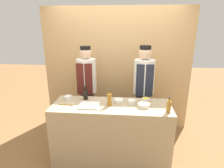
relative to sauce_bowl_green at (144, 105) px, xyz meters
name	(u,v)px	position (x,y,z in m)	size (l,w,h in m)	color
ground_plane	(111,159)	(-0.47, 0.03, -0.98)	(14.00, 14.00, 0.00)	olive
cabinet_wall	(117,69)	(-0.47, 1.22, 0.22)	(2.88, 0.18, 2.40)	tan
counter	(111,133)	(-0.47, 0.03, -0.51)	(1.74, 0.62, 0.95)	tan
sauce_bowl_green	(144,105)	(0.00, 0.00, 0.00)	(0.17, 0.17, 0.05)	white
sauce_bowl_purple	(119,101)	(-0.37, 0.12, 0.00)	(0.14, 0.14, 0.05)	white
sauce_bowl_yellow	(146,99)	(0.04, 0.21, 0.00)	(0.12, 0.12, 0.05)	white
sauce_bowl_brown	(132,102)	(-0.17, 0.09, 0.00)	(0.11, 0.11, 0.06)	white
sauce_bowl_orange	(68,97)	(-1.16, 0.18, 0.00)	(0.11, 0.11, 0.06)	white
cutting_board	(89,105)	(-0.78, -0.04, -0.02)	(0.29, 0.25, 0.02)	white
bottle_soy	(85,94)	(-0.89, 0.20, 0.06)	(0.07, 0.07, 0.22)	black
bottle_amber	(109,99)	(-0.49, 0.00, 0.06)	(0.07, 0.07, 0.24)	#9E661E
bottle_vinegar	(169,106)	(0.31, -0.15, 0.06)	(0.06, 0.06, 0.22)	olive
wooden_spoon	(68,104)	(-1.10, -0.03, -0.02)	(0.21, 0.04, 0.02)	#B2844C
chef_left	(87,89)	(-0.98, 0.73, -0.05)	(0.34, 0.34, 1.72)	#28282D
chef_right	(143,90)	(0.04, 0.73, -0.04)	(0.36, 0.36, 1.74)	#28282D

